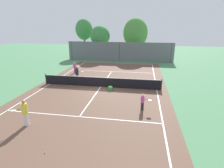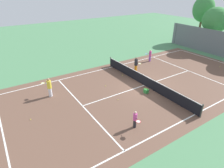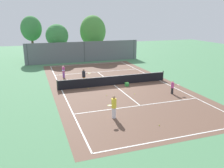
{
  "view_description": "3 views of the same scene",
  "coord_description": "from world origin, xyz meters",
  "px_view_note": "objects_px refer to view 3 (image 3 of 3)",
  "views": [
    {
      "loc": [
        4.05,
        -16.97,
        5.93
      ],
      "look_at": [
        1.4,
        -1.48,
        0.84
      ],
      "focal_mm": 29.34,
      "sensor_mm": 36.0,
      "label": 1
    },
    {
      "loc": [
        11.77,
        -11.33,
        8.34
      ],
      "look_at": [
        -0.37,
        -3.41,
        0.94
      ],
      "focal_mm": 30.81,
      "sensor_mm": 36.0,
      "label": 2
    },
    {
      "loc": [
        -8.15,
        -22.93,
        7.08
      ],
      "look_at": [
        -1.41,
        -3.44,
        1.17
      ],
      "focal_mm": 38.28,
      "sensor_mm": 36.0,
      "label": 3
    }
  ],
  "objects_px": {
    "player_2": "(114,107)",
    "tennis_ball_1": "(135,94)",
    "player_0": "(84,76)",
    "tennis_ball_2": "(111,66)",
    "tennis_ball_3": "(159,125)",
    "tennis_ball_4": "(107,95)",
    "player_3": "(63,71)",
    "tennis_ball_5": "(88,88)",
    "tennis_ball_0": "(98,65)",
    "tennis_ball_6": "(69,69)",
    "tennis_ball_7": "(128,69)",
    "player_1": "(173,87)",
    "tennis_ball_8": "(109,66)",
    "ball_crate": "(127,84)"
  },
  "relations": [
    {
      "from": "tennis_ball_7",
      "to": "tennis_ball_5",
      "type": "bearing_deg",
      "value": -136.61
    },
    {
      "from": "player_2",
      "to": "tennis_ball_7",
      "type": "relative_size",
      "value": 25.36
    },
    {
      "from": "player_0",
      "to": "tennis_ball_1",
      "type": "relative_size",
      "value": 25.08
    },
    {
      "from": "tennis_ball_5",
      "to": "tennis_ball_0",
      "type": "bearing_deg",
      "value": 69.18
    },
    {
      "from": "player_3",
      "to": "tennis_ball_4",
      "type": "xyz_separation_m",
      "value": [
        2.75,
        -8.07,
        -0.72
      ]
    },
    {
      "from": "ball_crate",
      "to": "tennis_ball_0",
      "type": "xyz_separation_m",
      "value": [
        0.13,
        11.31,
        -0.15
      ]
    },
    {
      "from": "tennis_ball_1",
      "to": "tennis_ball_5",
      "type": "distance_m",
      "value": 4.83
    },
    {
      "from": "tennis_ball_0",
      "to": "tennis_ball_7",
      "type": "distance_m",
      "value": 5.11
    },
    {
      "from": "player_2",
      "to": "tennis_ball_0",
      "type": "bearing_deg",
      "value": 77.45
    },
    {
      "from": "tennis_ball_8",
      "to": "tennis_ball_5",
      "type": "bearing_deg",
      "value": -119.31
    },
    {
      "from": "tennis_ball_0",
      "to": "tennis_ball_6",
      "type": "xyz_separation_m",
      "value": [
        -4.58,
        -1.19,
        0.0
      ]
    },
    {
      "from": "tennis_ball_8",
      "to": "tennis_ball_6",
      "type": "bearing_deg",
      "value": -179.37
    },
    {
      "from": "tennis_ball_0",
      "to": "tennis_ball_2",
      "type": "relative_size",
      "value": 1.0
    },
    {
      "from": "tennis_ball_0",
      "to": "tennis_ball_7",
      "type": "height_order",
      "value": "same"
    },
    {
      "from": "tennis_ball_4",
      "to": "player_1",
      "type": "bearing_deg",
      "value": -13.41
    },
    {
      "from": "ball_crate",
      "to": "tennis_ball_1",
      "type": "xyz_separation_m",
      "value": [
        -0.35,
        -2.75,
        -0.15
      ]
    },
    {
      "from": "player_3",
      "to": "tennis_ball_3",
      "type": "distance_m",
      "value": 15.71
    },
    {
      "from": "player_0",
      "to": "tennis_ball_3",
      "type": "xyz_separation_m",
      "value": [
        2.52,
        -11.54,
        -0.82
      ]
    },
    {
      "from": "tennis_ball_7",
      "to": "player_1",
      "type": "bearing_deg",
      "value": -90.85
    },
    {
      "from": "player_3",
      "to": "tennis_ball_4",
      "type": "height_order",
      "value": "player_3"
    },
    {
      "from": "ball_crate",
      "to": "tennis_ball_6",
      "type": "xyz_separation_m",
      "value": [
        -4.45,
        10.12,
        -0.15
      ]
    },
    {
      "from": "tennis_ball_5",
      "to": "player_2",
      "type": "bearing_deg",
      "value": -89.71
    },
    {
      "from": "tennis_ball_5",
      "to": "tennis_ball_6",
      "type": "xyz_separation_m",
      "value": [
        -0.43,
        9.73,
        0.0
      ]
    },
    {
      "from": "tennis_ball_4",
      "to": "tennis_ball_3",
      "type": "bearing_deg",
      "value": -78.53
    },
    {
      "from": "player_2",
      "to": "tennis_ball_4",
      "type": "xyz_separation_m",
      "value": [
        1.02,
        4.85,
        -0.83
      ]
    },
    {
      "from": "tennis_ball_0",
      "to": "tennis_ball_5",
      "type": "xyz_separation_m",
      "value": [
        -4.15,
        -10.92,
        0.0
      ]
    },
    {
      "from": "tennis_ball_2",
      "to": "tennis_ball_3",
      "type": "distance_m",
      "value": 20.09
    },
    {
      "from": "tennis_ball_2",
      "to": "tennis_ball_5",
      "type": "bearing_deg",
      "value": -120.06
    },
    {
      "from": "player_1",
      "to": "player_3",
      "type": "distance_m",
      "value": 12.95
    },
    {
      "from": "tennis_ball_5",
      "to": "tennis_ball_4",
      "type": "bearing_deg",
      "value": -68.71
    },
    {
      "from": "tennis_ball_0",
      "to": "player_0",
      "type": "bearing_deg",
      "value": -114.62
    },
    {
      "from": "player_1",
      "to": "tennis_ball_6",
      "type": "xyz_separation_m",
      "value": [
        -7.52,
        13.88,
        -0.62
      ]
    },
    {
      "from": "tennis_ball_6",
      "to": "tennis_ball_8",
      "type": "relative_size",
      "value": 1.0
    },
    {
      "from": "player_1",
      "to": "tennis_ball_2",
      "type": "bearing_deg",
      "value": 95.13
    },
    {
      "from": "player_0",
      "to": "tennis_ball_2",
      "type": "relative_size",
      "value": 25.08
    },
    {
      "from": "player_2",
      "to": "tennis_ball_5",
      "type": "distance_m",
      "value": 7.61
    },
    {
      "from": "player_3",
      "to": "tennis_ball_8",
      "type": "bearing_deg",
      "value": 31.64
    },
    {
      "from": "tennis_ball_2",
      "to": "tennis_ball_7",
      "type": "relative_size",
      "value": 1.0
    },
    {
      "from": "tennis_ball_3",
      "to": "tennis_ball_4",
      "type": "distance_m",
      "value": 7.19
    },
    {
      "from": "tennis_ball_3",
      "to": "tennis_ball_1",
      "type": "bearing_deg",
      "value": 79.84
    },
    {
      "from": "player_0",
      "to": "tennis_ball_4",
      "type": "relative_size",
      "value": 25.08
    },
    {
      "from": "tennis_ball_2",
      "to": "tennis_ball_7",
      "type": "xyz_separation_m",
      "value": [
        1.44,
        -3.19,
        0.0
      ]
    },
    {
      "from": "tennis_ball_3",
      "to": "tennis_ball_8",
      "type": "bearing_deg",
      "value": 81.24
    },
    {
      "from": "player_2",
      "to": "tennis_ball_1",
      "type": "height_order",
      "value": "player_2"
    },
    {
      "from": "tennis_ball_8",
      "to": "player_0",
      "type": "bearing_deg",
      "value": -124.64
    },
    {
      "from": "player_3",
      "to": "tennis_ball_1",
      "type": "height_order",
      "value": "player_3"
    },
    {
      "from": "tennis_ball_1",
      "to": "tennis_ball_3",
      "type": "distance_m",
      "value": 6.73
    },
    {
      "from": "tennis_ball_6",
      "to": "player_1",
      "type": "bearing_deg",
      "value": -61.55
    },
    {
      "from": "tennis_ball_1",
      "to": "player_1",
      "type": "bearing_deg",
      "value": -16.55
    },
    {
      "from": "player_3",
      "to": "tennis_ball_6",
      "type": "distance_m",
      "value": 4.61
    }
  ]
}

